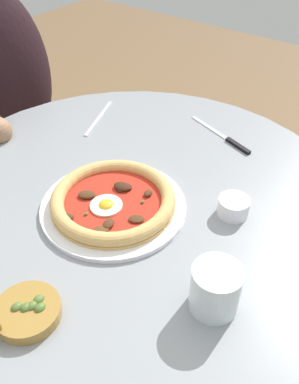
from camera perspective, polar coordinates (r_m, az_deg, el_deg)
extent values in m
cube|color=brown|center=(1.47, -1.65, -23.00)|extent=(6.00, 6.00, 0.02)
cylinder|color=gray|center=(0.88, -2.53, -0.87)|extent=(0.94, 0.94, 0.03)
cylinder|color=gray|center=(1.15, -2.00, -14.48)|extent=(0.08, 0.08, 0.69)
cylinder|color=gray|center=(1.45, -1.66, -22.64)|extent=(0.55, 0.55, 0.02)
cylinder|color=white|center=(0.84, -4.99, -1.94)|extent=(0.29, 0.29, 0.01)
cylinder|color=tan|center=(0.83, -5.02, -1.53)|extent=(0.25, 0.25, 0.01)
torus|color=tan|center=(0.82, -5.06, -0.96)|extent=(0.25, 0.25, 0.03)
cylinder|color=red|center=(0.83, -5.04, -1.27)|extent=(0.23, 0.23, 0.00)
cylinder|color=white|center=(0.82, -6.07, -1.77)|extent=(0.06, 0.06, 0.00)
ellipsoid|color=yellow|center=(0.81, -6.08, -1.67)|extent=(0.03, 0.03, 0.02)
ellipsoid|color=#3D2314|center=(0.85, -2.74, 0.63)|extent=(0.02, 0.02, 0.01)
ellipsoid|color=#4C2D19|center=(0.78, -1.79, -3.72)|extent=(0.03, 0.04, 0.01)
ellipsoid|color=#4C2D19|center=(0.83, -0.35, -0.29)|extent=(0.02, 0.02, 0.01)
ellipsoid|color=brown|center=(0.77, -6.61, -5.10)|extent=(0.03, 0.03, 0.01)
ellipsoid|color=#4C2D19|center=(0.80, -11.06, -3.30)|extent=(0.02, 0.03, 0.01)
ellipsoid|color=#4C2D19|center=(0.84, -8.59, -0.35)|extent=(0.04, 0.04, 0.01)
ellipsoid|color=#3D2314|center=(0.85, -3.78, 0.78)|extent=(0.03, 0.04, 0.01)
ellipsoid|color=#4C2D19|center=(0.77, -5.63, -4.33)|extent=(0.03, 0.03, 0.01)
ellipsoid|color=#3D2314|center=(0.85, -3.86, 0.60)|extent=(0.03, 0.03, 0.01)
ellipsoid|color=#2D6B28|center=(0.80, -8.70, -2.95)|extent=(0.01, 0.01, 0.00)
ellipsoid|color=#2D6B28|center=(0.82, -5.57, -1.32)|extent=(0.01, 0.01, 0.00)
ellipsoid|color=#2D6B28|center=(0.82, -0.95, -1.32)|extent=(0.01, 0.01, 0.00)
cylinder|color=silver|center=(0.66, 9.02, -12.96)|extent=(0.08, 0.08, 0.08)
cylinder|color=silver|center=(0.69, 8.73, -14.60)|extent=(0.07, 0.07, 0.02)
cube|color=silver|center=(1.09, 8.10, 8.74)|extent=(0.05, 0.13, 0.00)
cube|color=black|center=(1.03, 12.02, 6.22)|extent=(0.03, 0.08, 0.01)
cylinder|color=white|center=(0.83, 11.42, -1.98)|extent=(0.06, 0.06, 0.04)
cylinder|color=olive|center=(0.82, 11.50, -1.51)|extent=(0.05, 0.05, 0.01)
cylinder|color=olive|center=(0.69, -16.35, -15.46)|extent=(0.10, 0.10, 0.02)
ellipsoid|color=#516B2D|center=(0.69, -17.69, -14.86)|extent=(0.02, 0.02, 0.02)
ellipsoid|color=#516B2D|center=(0.68, -15.74, -14.87)|extent=(0.02, 0.02, 0.02)
ellipsoid|color=#516B2D|center=(0.68, -14.75, -15.18)|extent=(0.02, 0.02, 0.02)
ellipsoid|color=#516B2D|center=(0.68, -16.52, -15.00)|extent=(0.02, 0.02, 0.02)
ellipsoid|color=#516B2D|center=(0.69, -14.93, -14.15)|extent=(0.02, 0.02, 0.02)
cube|color=#BCBCC1|center=(1.13, -6.93, 10.04)|extent=(0.18, 0.08, 0.00)
cube|color=#282833|center=(1.67, -16.39, -1.68)|extent=(0.40, 0.35, 0.45)
cube|color=#957050|center=(1.57, -18.85, 6.09)|extent=(0.52, 0.52, 0.02)
cylinder|color=#8E6B4C|center=(1.63, -8.09, -1.30)|extent=(0.02, 0.02, 0.46)
cylinder|color=#8E6B4C|center=(1.91, -14.47, 4.76)|extent=(0.02, 0.02, 0.46)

